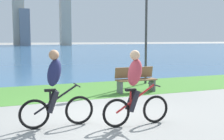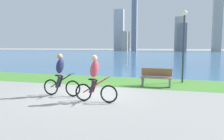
% 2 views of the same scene
% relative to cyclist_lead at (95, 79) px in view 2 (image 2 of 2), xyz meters
% --- Properties ---
extents(ground_plane, '(300.00, 300.00, 0.00)m').
position_rel_cyclist_lead_xyz_m(ground_plane, '(-0.71, 1.09, -0.84)').
color(ground_plane, gray).
extents(grass_strip_bayside, '(120.00, 3.48, 0.01)m').
position_rel_cyclist_lead_xyz_m(grass_strip_bayside, '(-0.71, 4.68, -0.83)').
color(grass_strip_bayside, '#478433').
rests_on(grass_strip_bayside, ground).
extents(bay_water_surface, '(300.00, 86.62, 0.00)m').
position_rel_cyclist_lead_xyz_m(bay_water_surface, '(-0.71, 49.74, -0.83)').
color(bay_water_surface, '#386693').
rests_on(bay_water_surface, ground).
extents(cyclist_lead, '(1.61, 0.52, 1.68)m').
position_rel_cyclist_lead_xyz_m(cyclist_lead, '(0.00, 0.00, 0.00)').
color(cyclist_lead, black).
rests_on(cyclist_lead, ground).
extents(cyclist_trailing, '(1.64, 0.52, 1.69)m').
position_rel_cyclist_lead_xyz_m(cyclist_trailing, '(-1.67, 0.52, 0.00)').
color(cyclist_trailing, black).
rests_on(cyclist_trailing, ground).
extents(bench_near_path, '(1.50, 0.47, 0.90)m').
position_rel_cyclist_lead_xyz_m(bench_near_path, '(1.80, 3.66, -0.39)').
color(bench_near_path, brown).
rests_on(bench_near_path, ground).
extents(lamppost_tall, '(0.28, 0.28, 3.87)m').
position_rel_cyclist_lead_xyz_m(lamppost_tall, '(3.06, 5.25, 1.70)').
color(lamppost_tall, '#38383D').
rests_on(lamppost_tall, ground).
extents(city_skyline_far_shore, '(42.09, 11.40, 26.63)m').
position_rel_cyclist_lead_xyz_m(city_skyline_far_shore, '(-4.53, 84.78, 7.97)').
color(city_skyline_far_shore, '#B7B7BC').
rests_on(city_skyline_far_shore, ground).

